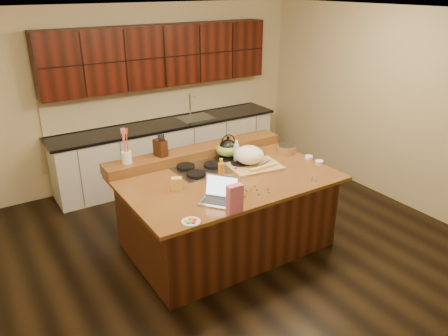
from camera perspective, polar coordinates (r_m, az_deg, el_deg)
room at (r=4.85m, az=0.32°, el=3.61°), size 5.52×5.02×2.72m
island at (r=5.22m, az=0.30°, el=-5.60°), size 2.40×1.60×0.92m
back_ledge at (r=5.55m, az=-3.61°, el=2.04°), size 2.40×0.30×0.12m
cooktop at (r=5.24m, az=-1.47°, el=0.26°), size 0.92×0.52×0.05m
back_counter at (r=6.97m, az=-7.59°, el=6.34°), size 3.70×0.66×2.40m
kettle at (r=5.44m, az=0.52°, el=2.66°), size 0.29×0.29×0.21m
green_bowl at (r=5.45m, az=0.52°, el=2.45°), size 0.31×0.31×0.16m
laptop at (r=4.43m, az=-0.58°, el=-3.51°), size 0.44×0.46×0.25m
oil_bottle at (r=4.71m, az=-0.36°, el=-0.89°), size 0.09×0.09×0.27m
vinegar_bottle at (r=5.31m, az=1.62°, el=1.84°), size 0.08×0.08×0.25m
wooden_tray at (r=5.25m, az=3.50°, el=1.39°), size 0.66×0.53×0.25m
ramekin_a at (r=5.46m, az=12.31°, el=0.74°), size 0.13×0.13×0.04m
ramekin_b at (r=5.58m, az=11.01°, el=1.35°), size 0.12×0.12×0.04m
ramekin_c at (r=5.80m, az=8.80°, el=2.38°), size 0.12×0.12×0.04m
strainer_bowl at (r=5.73m, az=8.20°, el=2.38°), size 0.31×0.31×0.09m
kitchen_timer at (r=4.97m, az=11.62°, el=-1.31°), size 0.08×0.08×0.07m
pink_bag at (r=4.18m, az=1.40°, el=-4.03°), size 0.15×0.08×0.29m
candy_plate at (r=4.08m, az=-4.32°, el=-7.01°), size 0.23×0.23×0.01m
package_box at (r=4.66m, az=-6.18°, el=-2.11°), size 0.13×0.11×0.15m
utensil_crock at (r=5.15m, az=-12.59°, el=1.37°), size 0.13×0.13×0.14m
knife_block at (r=5.29m, az=-8.32°, el=2.61°), size 0.14×0.18×0.20m
gumdrop_0 at (r=4.67m, az=3.56°, el=-2.83°), size 0.02×0.02×0.02m
gumdrop_1 at (r=4.68m, az=4.28°, el=-2.83°), size 0.02×0.02×0.02m
gumdrop_2 at (r=4.52m, az=2.72°, el=-3.74°), size 0.02×0.02×0.02m
gumdrop_3 at (r=4.68m, az=4.32°, el=-2.85°), size 0.02×0.02×0.02m
gumdrop_4 at (r=4.68m, az=1.97°, el=-2.78°), size 0.02×0.02×0.02m
gumdrop_5 at (r=4.63m, az=5.84°, el=-3.16°), size 0.02×0.02×0.02m
gumdrop_6 at (r=4.76m, az=4.03°, el=-2.36°), size 0.02×0.02×0.02m
gumdrop_7 at (r=4.50m, az=2.03°, el=-3.89°), size 0.02×0.02×0.02m
gumdrop_8 at (r=4.56m, az=0.75°, el=-3.49°), size 0.02×0.02×0.02m
gumdrop_9 at (r=4.64m, az=3.04°, el=-3.02°), size 0.02×0.02×0.02m
gumdrop_10 at (r=4.53m, az=2.56°, el=-3.68°), size 0.02×0.02×0.02m
gumdrop_11 at (r=4.58m, az=4.49°, el=-3.46°), size 0.02×0.02×0.02m
gumdrop_12 at (r=4.71m, az=5.80°, el=-2.72°), size 0.02×0.02×0.02m
gumdrop_13 at (r=4.67m, az=2.92°, el=-2.87°), size 0.02×0.02×0.02m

